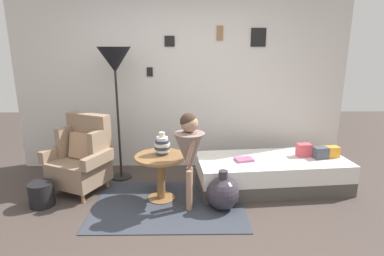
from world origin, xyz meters
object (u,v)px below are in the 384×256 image
Objects in this scene: floor_lamp at (115,64)px; side_table at (161,168)px; daybed at (271,173)px; vase_striped at (162,145)px; book_on_daybed at (244,159)px; demijohn_near at (223,193)px; magazine_basket at (42,194)px; armchair at (82,157)px; person_child at (189,149)px.

side_table is at bearing -46.70° from floor_lamp.
daybed is 1.10× the size of floor_lamp.
book_on_daybed is (1.01, 0.18, -0.25)m from vase_striped.
magazine_basket is at bearing 177.21° from demijohn_near.
vase_striped is at bearing -43.48° from floor_lamp.
demijohn_near is (-0.69, -0.55, -0.01)m from daybed.
demijohn_near is at bearing -22.89° from vase_striped.
magazine_basket is (-0.76, -0.79, -1.43)m from floor_lamp.
daybed is (2.43, 0.02, -0.24)m from armchair.
armchair is at bearing 178.58° from book_on_daybed.
demijohn_near is 2.09m from magazine_basket.
side_table reaches higher than book_on_daybed.
demijohn_near is at bearing -33.96° from floor_lamp.
demijohn_near is (1.33, -0.90, -1.38)m from floor_lamp.
book_on_daybed is 0.62m from demijohn_near.
side_table is 0.54× the size of person_child.
side_table is (1.02, -0.29, -0.04)m from armchair.
vase_striped is 0.59× the size of demijohn_near.
person_child is (0.34, -0.22, 0.31)m from side_table.
magazine_basket is (-1.37, -0.14, -0.26)m from side_table.
floor_lamp reaches higher than demijohn_near.
side_table is (-1.41, -0.31, 0.20)m from daybed.
armchair is at bearing 167.20° from vase_striped.
daybed is 1.77× the size of person_child.
daybed is 1.30m from person_child.
vase_striped is 0.42m from person_child.
vase_striped reaches higher than side_table.
armchair is 2.44m from daybed.
floor_lamp is at bearing 42.51° from armchair.
book_on_daybed reaches higher than magazine_basket.
armchair reaches higher than book_on_daybed.
side_table is at bearing 5.91° from magazine_basket.
armchair reaches higher than daybed.
daybed is at bearing -9.71° from floor_lamp.
demijohn_near is 1.65× the size of magazine_basket.
book_on_daybed is at bearing -14.23° from floor_lamp.
vase_striped is 1.50m from magazine_basket.
person_child is (1.36, -0.51, 0.27)m from armchair.
side_table reaches higher than magazine_basket.
person_child is 0.88m from book_on_daybed.
book_on_daybed is (0.69, 0.46, -0.29)m from person_child.
side_table is at bearing -167.20° from book_on_daybed.
floor_lamp is at bearing 46.38° from magazine_basket.
side_table is 0.34× the size of floor_lamp.
person_child is at bearing -40.19° from vase_striped.
floor_lamp reaches higher than armchair.
person_child is at bearing -20.45° from armchair.
vase_striped is at bearing 67.90° from side_table.
book_on_daybed is at bearing 33.32° from person_child.
person_child is at bearing 176.46° from demijohn_near.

